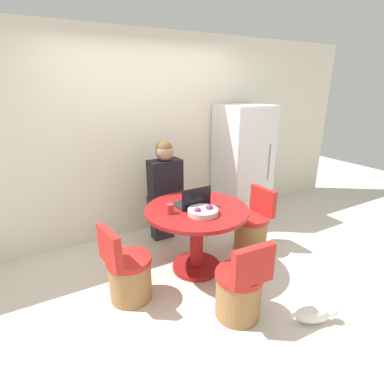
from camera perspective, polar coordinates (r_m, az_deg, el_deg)
ground_plane at (r=3.33m, az=2.64°, el=-16.37°), size 12.00×12.00×0.00m
wall_back at (r=4.06m, az=-8.38°, el=10.19°), size 7.00×0.06×2.60m
refrigerator at (r=4.49m, az=9.56°, el=5.18°), size 0.69×0.67×1.70m
dining_table at (r=3.24m, az=0.88°, el=-6.56°), size 1.10×1.10×0.74m
chair_right_side at (r=3.83m, az=11.33°, el=-6.92°), size 0.43×0.42×0.78m
chair_left_side at (r=3.01m, az=-12.07°, el=-15.10°), size 0.44×0.43×0.78m
chair_near_camera at (r=2.78m, az=9.08°, el=-18.07°), size 0.42×0.43×0.78m
person_seated at (r=3.78m, az=-5.35°, el=0.92°), size 0.40×0.37×1.34m
laptop at (r=3.20m, az=0.07°, el=-1.92°), size 0.34×0.26×0.23m
fruit_bowl at (r=3.00m, az=2.11°, el=-3.70°), size 0.31×0.31×0.10m
coffee_cup at (r=3.02m, az=-4.20°, el=-3.20°), size 0.08×0.08×0.10m
cat at (r=3.00m, az=22.18°, el=-20.76°), size 0.39×0.25×0.16m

